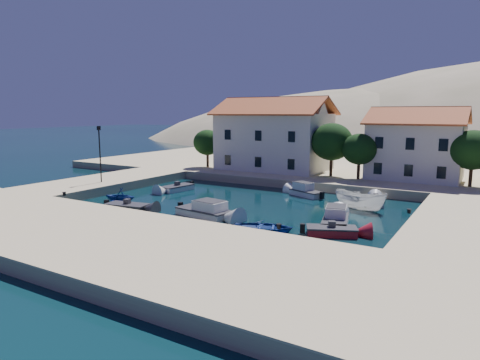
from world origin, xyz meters
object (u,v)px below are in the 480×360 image
(cabin_cruiser_east, at_px, (335,220))
(boat_east, at_px, (360,210))
(lamppost, at_px, (100,149))
(cabin_cruiser_south, at_px, (204,211))
(building_left, at_px, (274,133))
(building_mid, at_px, (416,143))
(rowboat_south, at_px, (263,232))

(cabin_cruiser_east, xyz_separation_m, boat_east, (0.13, 6.47, -0.48))
(lamppost, relative_size, cabin_cruiser_east, 1.25)
(cabin_cruiser_south, height_order, cabin_cruiser_east, same)
(building_left, relative_size, lamppost, 2.36)
(building_mid, bearing_deg, cabin_cruiser_south, -117.40)
(rowboat_south, distance_m, cabin_cruiser_east, 5.98)
(cabin_cruiser_south, xyz_separation_m, rowboat_south, (6.59, -1.70, -0.48))
(building_left, height_order, lamppost, building_left)
(building_left, height_order, building_mid, building_left)
(building_mid, xyz_separation_m, cabin_cruiser_south, (-12.77, -24.64, -4.75))
(building_left, xyz_separation_m, rowboat_south, (11.82, -25.33, -5.94))
(cabin_cruiser_south, distance_m, rowboat_south, 6.82)
(building_mid, height_order, lamppost, building_mid)
(cabin_cruiser_south, height_order, boat_east, cabin_cruiser_south)
(lamppost, relative_size, boat_east, 1.22)
(building_mid, xyz_separation_m, boat_east, (-2.05, -15.45, -5.22))
(building_left, height_order, cabin_cruiser_south, building_left)
(rowboat_south, distance_m, boat_east, 11.64)
(lamppost, bearing_deg, building_mid, 35.45)
(boat_east, bearing_deg, cabin_cruiser_south, 144.22)
(cabin_cruiser_south, bearing_deg, rowboat_south, -6.16)
(building_left, relative_size, boat_east, 2.89)
(rowboat_south, relative_size, cabin_cruiser_east, 0.89)
(cabin_cruiser_east, relative_size, boat_east, 0.98)
(rowboat_south, bearing_deg, cabin_cruiser_south, 52.67)
(cabin_cruiser_south, distance_m, cabin_cruiser_east, 10.94)
(cabin_cruiser_south, relative_size, cabin_cruiser_east, 1.05)
(building_left, relative_size, rowboat_south, 3.34)
(building_left, distance_m, rowboat_south, 28.58)
(building_mid, relative_size, lamppost, 1.69)
(rowboat_south, height_order, boat_east, boat_east)
(cabin_cruiser_east, bearing_deg, building_left, 22.62)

